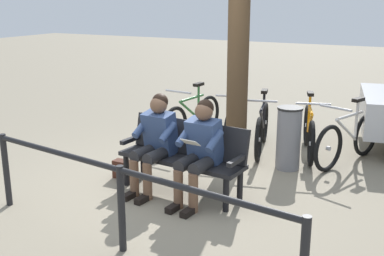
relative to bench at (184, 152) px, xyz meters
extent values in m
plane|color=gray|center=(0.25, 0.12, -0.51)|extent=(40.00, 40.00, 0.00)
cube|color=black|center=(0.01, 0.08, -0.08)|extent=(1.64, 0.60, 0.05)
cube|color=black|center=(-0.01, -0.11, 0.15)|extent=(1.61, 0.30, 0.42)
cube|color=black|center=(-0.75, 0.16, 0.05)|extent=(0.10, 0.40, 0.05)
cube|color=black|center=(0.76, 0.00, 0.05)|extent=(0.10, 0.40, 0.05)
cylinder|color=black|center=(-0.69, 0.32, -0.31)|extent=(0.07, 0.07, 0.40)
cylinder|color=black|center=(0.74, 0.18, -0.31)|extent=(0.07, 0.07, 0.40)
cylinder|color=black|center=(-0.73, -0.02, -0.31)|extent=(0.07, 0.07, 0.40)
cylinder|color=black|center=(0.71, -0.16, -0.31)|extent=(0.07, 0.07, 0.40)
cube|color=#334772|center=(-0.31, 0.09, 0.20)|extent=(0.41, 0.34, 0.55)
sphere|color=brown|center=(-0.31, 0.11, 0.56)|extent=(0.21, 0.21, 0.21)
sphere|color=black|center=(-0.32, 0.08, 0.59)|extent=(0.20, 0.20, 0.20)
cylinder|color=#262628|center=(-0.39, 0.30, -0.02)|extent=(0.19, 0.41, 0.15)
cylinder|color=brown|center=(-0.37, 0.50, -0.28)|extent=(0.11, 0.11, 0.45)
cube|color=black|center=(-0.36, 0.60, -0.47)|extent=(0.11, 0.23, 0.07)
cylinder|color=#334772|center=(-0.50, 0.23, 0.27)|extent=(0.12, 0.31, 0.23)
cylinder|color=#262628|center=(-0.19, 0.28, -0.02)|extent=(0.19, 0.41, 0.15)
cylinder|color=brown|center=(-0.17, 0.48, -0.28)|extent=(0.11, 0.11, 0.45)
cube|color=black|center=(-0.16, 0.58, -0.47)|extent=(0.11, 0.23, 0.07)
cylinder|color=#334772|center=(-0.10, 0.19, 0.27)|extent=(0.12, 0.31, 0.23)
cube|color=silver|center=(-0.28, 0.39, 0.26)|extent=(0.21, 0.14, 0.09)
cube|color=#334772|center=(0.32, 0.03, 0.20)|extent=(0.41, 0.34, 0.55)
sphere|color=brown|center=(0.32, 0.05, 0.56)|extent=(0.21, 0.21, 0.21)
sphere|color=black|center=(0.32, 0.02, 0.59)|extent=(0.20, 0.20, 0.20)
cylinder|color=#262628|center=(0.24, 0.24, -0.02)|extent=(0.19, 0.41, 0.15)
cylinder|color=brown|center=(0.26, 0.44, -0.28)|extent=(0.11, 0.11, 0.45)
cube|color=black|center=(0.27, 0.54, -0.47)|extent=(0.11, 0.23, 0.07)
cylinder|color=#334772|center=(0.14, 0.17, 0.27)|extent=(0.12, 0.31, 0.23)
cylinder|color=#262628|center=(0.44, 0.22, -0.02)|extent=(0.19, 0.41, 0.15)
cylinder|color=brown|center=(0.46, 0.42, -0.28)|extent=(0.11, 0.11, 0.45)
cube|color=black|center=(0.47, 0.52, -0.47)|extent=(0.11, 0.23, 0.07)
cylinder|color=#334772|center=(0.53, 0.13, 0.27)|extent=(0.12, 0.31, 0.23)
cube|color=#3F1E14|center=(0.90, -0.01, -0.39)|extent=(0.30, 0.14, 0.24)
cylinder|color=#4C3823|center=(-0.13, -1.37, 1.58)|extent=(0.30, 0.30, 4.17)
cylinder|color=slate|center=(-0.91, -1.36, -0.08)|extent=(0.33, 0.33, 0.85)
cylinder|color=black|center=(-0.91, -1.36, 0.36)|extent=(0.35, 0.35, 0.03)
torus|color=black|center=(-1.43, -1.49, -0.18)|extent=(0.29, 0.64, 0.66)
cylinder|color=silver|center=(-1.43, -1.49, -0.18)|extent=(0.07, 0.07, 0.06)
torus|color=black|center=(-1.79, -2.44, -0.18)|extent=(0.29, 0.64, 0.66)
cylinder|color=silver|center=(-1.79, -2.44, -0.18)|extent=(0.07, 0.07, 0.06)
cylinder|color=silver|center=(-1.61, -1.97, 0.20)|extent=(0.26, 0.61, 0.04)
cylinder|color=silver|center=(-1.59, -1.89, 0.00)|extent=(0.25, 0.57, 0.43)
cylinder|color=silver|center=(-1.68, -2.14, 0.12)|extent=(0.04, 0.04, 0.55)
cube|color=black|center=(-1.68, -2.14, 0.40)|extent=(0.16, 0.24, 0.05)
cylinder|color=#B2B2B7|center=(-1.47, -1.58, 0.37)|extent=(0.46, 0.20, 0.03)
torus|color=black|center=(-1.17, -1.61, -0.18)|extent=(0.25, 0.65, 0.66)
cylinder|color=silver|center=(-1.17, -1.61, -0.18)|extent=(0.07, 0.07, 0.06)
torus|color=black|center=(-0.87, -2.58, -0.18)|extent=(0.25, 0.65, 0.66)
cylinder|color=silver|center=(-0.87, -2.58, -0.18)|extent=(0.07, 0.07, 0.06)
cylinder|color=orange|center=(-1.02, -2.09, 0.20)|extent=(0.23, 0.62, 0.04)
cylinder|color=orange|center=(-1.04, -2.02, 0.00)|extent=(0.22, 0.58, 0.43)
cylinder|color=orange|center=(-0.96, -2.27, 0.12)|extent=(0.04, 0.04, 0.55)
cube|color=black|center=(-0.96, -2.27, 0.40)|extent=(0.15, 0.24, 0.05)
cylinder|color=#B2B2B7|center=(-1.14, -1.70, 0.37)|extent=(0.47, 0.17, 0.03)
torus|color=black|center=(-0.44, -1.46, -0.18)|extent=(0.21, 0.66, 0.66)
cylinder|color=silver|center=(-0.44, -1.46, -0.18)|extent=(0.06, 0.07, 0.06)
torus|color=black|center=(-0.21, -2.45, -0.18)|extent=(0.21, 0.66, 0.66)
cylinder|color=silver|center=(-0.21, -2.45, -0.18)|extent=(0.06, 0.07, 0.06)
cylinder|color=black|center=(-0.32, -1.96, 0.20)|extent=(0.19, 0.62, 0.04)
cylinder|color=black|center=(-0.34, -1.88, 0.00)|extent=(0.18, 0.59, 0.43)
cylinder|color=black|center=(-0.28, -2.14, 0.12)|extent=(0.04, 0.04, 0.55)
cube|color=black|center=(-0.28, -2.14, 0.40)|extent=(0.14, 0.23, 0.05)
cylinder|color=#B2B2B7|center=(-0.42, -1.56, 0.37)|extent=(0.47, 0.14, 0.03)
torus|color=black|center=(0.07, -1.58, -0.18)|extent=(0.18, 0.66, 0.66)
cylinder|color=silver|center=(0.07, -1.58, -0.18)|extent=(0.06, 0.07, 0.06)
torus|color=black|center=(0.26, -2.58, -0.18)|extent=(0.18, 0.66, 0.66)
cylinder|color=silver|center=(0.26, -2.58, -0.18)|extent=(0.06, 0.07, 0.06)
cylinder|color=#337238|center=(0.16, -2.08, 0.20)|extent=(0.16, 0.63, 0.04)
cylinder|color=#337238|center=(0.15, -2.00, 0.00)|extent=(0.15, 0.59, 0.43)
cylinder|color=#337238|center=(0.20, -2.26, 0.12)|extent=(0.04, 0.04, 0.55)
cube|color=black|center=(0.20, -2.26, 0.40)|extent=(0.13, 0.23, 0.05)
cylinder|color=#B2B2B7|center=(0.09, -1.68, 0.37)|extent=(0.48, 0.12, 0.03)
torus|color=black|center=(0.98, -1.53, -0.18)|extent=(0.14, 0.66, 0.66)
cylinder|color=silver|center=(0.98, -1.53, -0.18)|extent=(0.06, 0.07, 0.06)
torus|color=black|center=(0.86, -2.54, -0.18)|extent=(0.14, 0.66, 0.66)
cylinder|color=silver|center=(0.86, -2.54, -0.18)|extent=(0.06, 0.07, 0.06)
cylinder|color=#337238|center=(0.92, -2.03, 0.20)|extent=(0.12, 0.63, 0.04)
cylinder|color=#337238|center=(0.93, -1.95, 0.00)|extent=(0.11, 0.60, 0.43)
cylinder|color=#337238|center=(0.90, -2.21, 0.12)|extent=(0.04, 0.04, 0.55)
cube|color=black|center=(0.90, -2.21, 0.40)|extent=(0.12, 0.23, 0.05)
cylinder|color=#B2B2B7|center=(0.97, -1.63, 0.37)|extent=(0.48, 0.09, 0.03)
cylinder|color=black|center=(-0.16, 1.55, -0.08)|extent=(0.07, 0.07, 0.85)
cylinder|color=black|center=(1.61, 1.29, -0.08)|extent=(0.07, 0.07, 0.85)
cylinder|color=black|center=(-0.16, 1.55, 0.30)|extent=(3.54, 0.58, 0.06)
camera|label=1|loc=(-2.59, 4.90, 1.82)|focal=44.88mm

